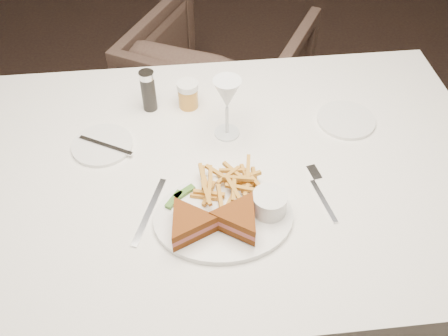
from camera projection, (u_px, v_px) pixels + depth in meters
ground at (136, 274)px, 1.91m from camera, size 5.00×5.00×0.00m
table at (224, 252)px, 1.53m from camera, size 1.50×1.10×0.75m
chair_far at (221, 80)px, 2.20m from camera, size 0.85×0.82×0.68m
table_setting at (221, 176)px, 1.19m from camera, size 0.81×0.58×0.18m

